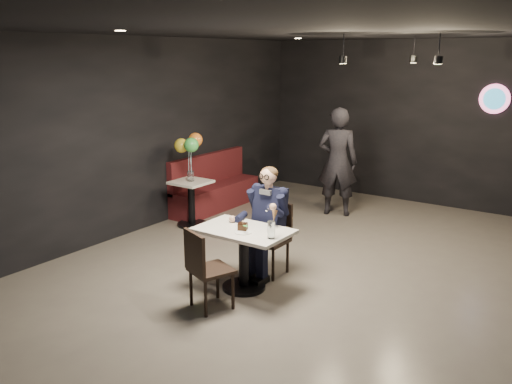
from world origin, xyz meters
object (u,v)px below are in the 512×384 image
Objects in this scene: chair_near at (211,268)px; side_table at (192,205)px; seated_man at (269,220)px; main_table at (244,259)px; chair_far at (269,240)px; sundae_glass at (271,230)px; balloon_vase at (191,176)px; passerby at (338,162)px; booth_bench at (216,182)px.

side_table is (-2.15, 2.11, -0.11)m from chair_near.
main_table is at bearing -90.00° from seated_man.
chair_far reaches higher than side_table.
chair_far is 0.64× the size of seated_man.
seated_man is at bearing 124.95° from sundae_glass.
passerby is (1.65, 1.93, 0.11)m from balloon_vase.
sundae_glass is (0.44, -0.63, 0.39)m from chair_far.
sundae_glass is 3.08m from side_table.
booth_bench is (-2.45, 2.51, 0.12)m from main_table.
passerby is at bearing 118.59° from chair_near.
seated_man is 7.39× the size of sundae_glass.
passerby is at bearing 99.87° from seated_man.
chair_near reaches higher than main_table.
seated_man is at bearing -38.64° from booth_bench.
seated_man reaches higher than booth_bench.
main_table is 0.65m from sundae_glass.
booth_bench reaches higher than chair_far.
chair_far is at bearing 90.00° from main_table.
main_table is 0.61m from chair_near.
sundae_glass is (0.44, 0.52, 0.39)m from chair_near.
passerby is at bearing 99.87° from chair_far.
chair_far is at bearing 111.49° from chair_near.
booth_bench reaches higher than chair_near.
chair_near is at bearing -130.12° from sundae_glass.
side_table is at bearing 144.94° from main_table.
chair_far is 0.86m from sundae_glass.
main_table is 0.65m from seated_man.
sundae_glass is 3.65m from passerby.
sundae_glass is at bearing -31.52° from side_table.
seated_man is 0.77× the size of passerby.
chair_far is 5.73× the size of balloon_vase.
sundae_glass is at bearing -55.05° from seated_man.
sundae_glass is (0.44, -0.08, 0.47)m from main_table.
seated_man is 0.78m from sundae_glass.
chair_far is 1.15m from chair_near.
side_table is (-2.59, 1.59, -0.50)m from sundae_glass.
booth_bench is (-2.45, 1.96, 0.04)m from chair_far.
booth_bench is 12.34× the size of balloon_vase.
side_table is at bearing 148.48° from sundae_glass.
balloon_vase is (-2.15, 0.96, 0.37)m from chair_far.
sundae_glass reaches higher than balloon_vase.
main_table is at bearing -35.06° from side_table.
seated_man is 2.06× the size of side_table.
seated_man is at bearing 90.00° from main_table.
booth_bench is at bearing 141.36° from chair_far.
main_table is 6.85× the size of balloon_vase.
booth_bench is (-2.45, 3.11, 0.04)m from chair_near.
balloon_vase is 0.09× the size of passerby.
sundae_glass is at bearing 85.92° from passerby.
seated_man is 3.14m from booth_bench.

